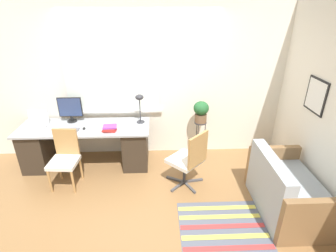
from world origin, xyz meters
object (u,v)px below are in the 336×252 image
potted_plant (201,111)px  laptop (37,122)px  desk_lamp (140,101)px  book_stack (110,128)px  keyboard (68,130)px  couch_loveseat (286,192)px  plant_stand (200,128)px  office_chair_swivel (189,159)px  desk_chair_wooden (65,157)px  mouse (84,128)px  monitor (70,109)px

potted_plant → laptop: bearing=-178.8°
desk_lamp → book_stack: 0.66m
keyboard → couch_loveseat: 3.33m
laptop → plant_stand: size_ratio=0.47×
office_chair_swivel → couch_loveseat: bearing=110.0°
couch_loveseat → plant_stand: bearing=35.1°
desk_lamp → desk_chair_wooden: size_ratio=0.57×
laptop → book_stack: laptop is taller
mouse → book_stack: bearing=-10.0°
monitor → desk_lamp: desk_lamp is taller
monitor → book_stack: monitor is taller
mouse → keyboard: bearing=-174.3°
desk_chair_wooden → office_chair_swivel: size_ratio=0.93×
monitor → couch_loveseat: monitor is taller
laptop → mouse: (0.81, -0.19, -0.04)m
desk_lamp → desk_chair_wooden: desk_lamp is taller
mouse → plant_stand: 1.93m
monitor → desk_chair_wooden: (0.05, -0.72, -0.50)m
keyboard → office_chair_swivel: (1.87, -0.52, -0.26)m
plant_stand → keyboard: bearing=-172.8°
monitor → keyboard: monitor is taller
book_stack → desk_chair_wooden: bearing=-153.0°
monitor → keyboard: size_ratio=1.29×
desk_chair_wooden → couch_loveseat: (3.10, -0.71, -0.17)m
desk_chair_wooden → office_chair_swivel: office_chair_swivel is taller
monitor → couch_loveseat: bearing=-24.5°
monitor → potted_plant: (2.19, -0.07, -0.04)m
book_stack → couch_loveseat: 2.70m
laptop → desk_chair_wooden: (0.58, -0.60, -0.32)m
laptop → couch_loveseat: 3.93m
laptop → plant_stand: bearing=1.2°
plant_stand → laptop: bearing=-178.8°
couch_loveseat → desk_lamp: bearing=55.7°
couch_loveseat → plant_stand: size_ratio=1.75×
potted_plant → mouse: bearing=-172.6°
monitor → plant_stand: (2.19, -0.07, -0.37)m
mouse → desk_chair_wooden: size_ratio=0.08×
desk_chair_wooden → potted_plant: potted_plant is taller
plant_stand → mouse: bearing=-172.6°
laptop → book_stack: size_ratio=1.42×
couch_loveseat → desk_chair_wooden: bearing=77.1°
mouse → desk_lamp: size_ratio=0.14×
desk_lamp → office_chair_swivel: 1.25m
book_stack → plant_stand: (1.49, 0.32, -0.18)m
book_stack → potted_plant: bearing=12.2°
laptop → mouse: 0.83m
laptop → monitor: (0.53, 0.13, 0.18)m
laptop → plant_stand: 2.73m
laptop → mouse: size_ratio=4.89×
keyboard → couch_loveseat: size_ratio=0.27×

